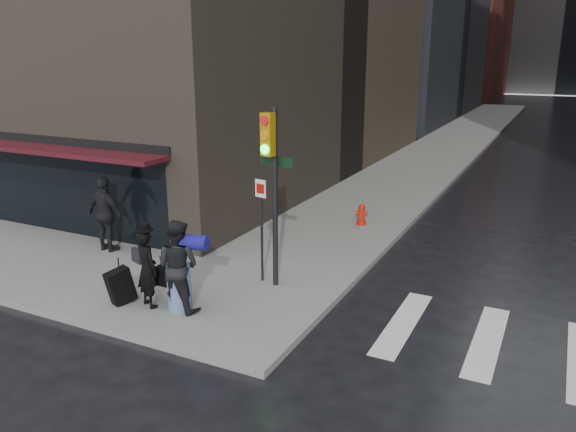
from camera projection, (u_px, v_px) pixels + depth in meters
name	position (u px, v px, depth m)	size (l,w,h in m)	color
ground	(226.00, 308.00, 11.77)	(140.00, 140.00, 0.00)	black
sidewalk_left	(460.00, 138.00, 34.97)	(4.00, 50.00, 0.15)	slate
storefront	(51.00, 175.00, 15.89)	(8.40, 1.11, 2.83)	black
man_overcoat	(142.00, 271.00, 11.39)	(1.18, 0.81, 1.80)	black
man_jeans	(178.00, 265.00, 11.15)	(1.35, 0.73, 1.89)	black
man_greycoat	(106.00, 214.00, 14.52)	(1.21, 0.59, 1.99)	black
traffic_light	(271.00, 174.00, 11.86)	(0.97, 0.54, 3.94)	black
fire_hydrant	(362.00, 215.00, 16.94)	(0.37, 0.28, 0.65)	#B31B0B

